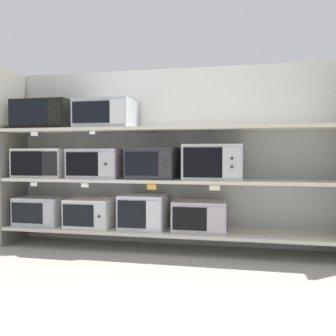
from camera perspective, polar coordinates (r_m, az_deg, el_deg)
The scene contains 22 objects.
ground at distance 2.54m, azimuth -4.83°, elevation -18.46°, with size 7.15×6.00×0.02m, color gray.
back_panel at distance 3.59m, azimuth 0.80°, elevation 1.77°, with size 3.35×0.04×1.72m, color #B2B2AD.
upright_left at distance 3.99m, azimuth -23.19°, elevation 1.63°, with size 0.05×0.45×1.72m, color gray.
shelf_0 at distance 3.42m, azimuth 0.00°, elevation -9.85°, with size 3.15×0.45×0.03m, color beige.
microwave_0 at distance 3.86m, azimuth -19.17°, elevation -6.31°, with size 0.46×0.35×0.27m.
microwave_1 at distance 3.61m, azimuth -11.84°, elevation -6.82°, with size 0.44×0.41×0.27m.
microwave_2 at distance 3.44m, azimuth -3.92°, elevation -6.85°, with size 0.42×0.34×0.32m.
microwave_3 at distance 3.34m, azimuth 5.05°, elevation -7.48°, with size 0.48×0.35×0.28m.
shelf_1 at distance 3.35m, azimuth 0.00°, elevation -1.96°, with size 3.15×0.45×0.03m, color beige.
microwave_4 at distance 3.80m, azimuth -18.96°, elevation 0.75°, with size 0.51×0.37×0.28m.
microwave_5 at distance 3.54m, azimuth -10.90°, elevation 0.71°, with size 0.49×0.43×0.28m.
microwave_6 at distance 3.37m, azimuth -2.37°, elevation 0.75°, with size 0.44×0.44×0.29m.
microwave_7 at distance 3.28m, azimuth 7.12°, elevation 0.94°, with size 0.52×0.42×0.31m.
price_tag_0 at distance 3.60m, azimuth -20.28°, elevation -2.41°, with size 0.06×0.00×0.03m, color white.
price_tag_1 at distance 3.36m, azimuth -12.90°, elevation -2.66°, with size 0.07×0.00×0.04m, color white.
price_tag_2 at distance 3.16m, azimuth -2.57°, elevation -3.00°, with size 0.08×0.00×0.05m, color orange.
price_tag_3 at distance 3.07m, azimuth 7.33°, elevation -3.12°, with size 0.09×0.00×0.04m, color beige.
shelf_2 at distance 3.35m, azimuth 0.00°, elevation 6.08°, with size 3.15×0.45×0.03m, color beige.
microwave_8 at distance 3.81m, azimuth -18.68°, elevation 7.85°, with size 0.56×0.39×0.28m.
microwave_9 at distance 3.53m, azimuth -9.69°, elevation 8.28°, with size 0.53×0.42×0.27m.
price_tag_4 at distance 3.59m, azimuth -20.21°, elevation 5.06°, with size 0.07×0.00×0.04m, color white.
price_tag_5 at distance 3.33m, azimuth -11.78°, elevation 5.46°, with size 0.05×0.00×0.03m, color white.
Camera 1 is at (0.68, -3.28, 0.88)m, focal length 38.90 mm.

